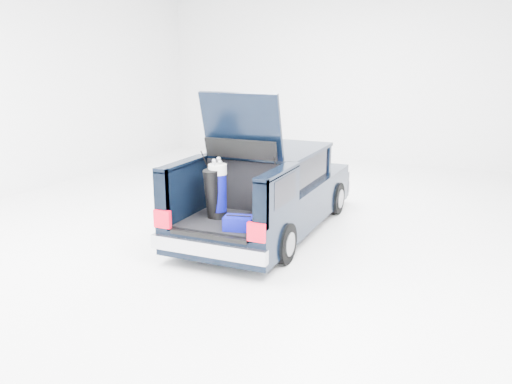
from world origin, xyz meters
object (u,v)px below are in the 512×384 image
at_px(car, 270,192).
at_px(blue_golf_bag, 218,191).
at_px(black_golf_bag, 213,194).
at_px(red_suitcase, 265,200).
at_px(blue_duffel, 239,223).

distance_m(car, blue_golf_bag, 1.58).
height_order(black_golf_bag, blue_golf_bag, blue_golf_bag).
height_order(red_suitcase, blue_golf_bag, blue_golf_bag).
bearing_deg(blue_golf_bag, red_suitcase, 25.22).
xyz_separation_m(blue_golf_bag, blue_duffel, (0.54, -0.41, -0.32)).
relative_size(red_suitcase, blue_golf_bag, 0.58).
bearing_deg(car, blue_duffel, -80.71).
relative_size(black_golf_bag, blue_golf_bag, 0.92).
height_order(red_suitcase, black_golf_bag, black_golf_bag).
relative_size(blue_golf_bag, blue_duffel, 2.04).
bearing_deg(red_suitcase, car, 117.80).
height_order(car, blue_duffel, car).
distance_m(black_golf_bag, blue_golf_bag, 0.09).
xyz_separation_m(red_suitcase, black_golf_bag, (-0.68, -0.40, 0.13)).
relative_size(car, blue_duffel, 10.18).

